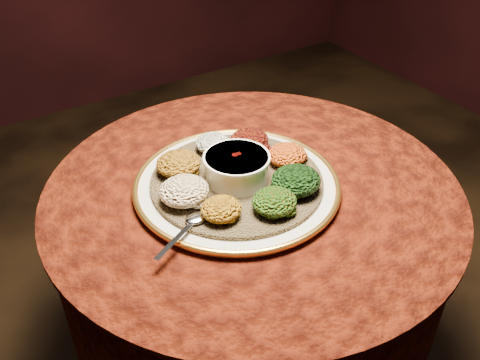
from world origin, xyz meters
TOP-DOWN VIEW (x-y plane):
  - table at (0.00, 0.00)m, footprint 0.96×0.96m
  - platter at (-0.04, 0.01)m, footprint 0.52×0.52m
  - injera at (-0.04, 0.01)m, footprint 0.49×0.49m
  - stew_bowl at (-0.04, 0.01)m, footprint 0.15×0.15m
  - spoon at (-0.19, -0.07)m, footprint 0.15×0.09m
  - portion_ayib at (-0.02, 0.14)m, footprint 0.08×0.08m
  - portion_kitfo at (0.06, 0.11)m, footprint 0.10×0.09m
  - portion_tikil at (0.10, 0.00)m, footprint 0.09×0.09m
  - portion_gomen at (0.05, -0.09)m, footprint 0.11×0.10m
  - portion_mixveg at (-0.03, -0.12)m, footprint 0.10×0.09m
  - portion_kik at (-0.13, -0.08)m, footprint 0.09×0.08m
  - portion_timatim at (-0.17, 0.00)m, footprint 0.11×0.10m
  - portion_shiro at (-0.13, 0.10)m, footprint 0.10×0.10m

SIDE VIEW (x-z plane):
  - table at x=0.00m, z-range 0.19..0.92m
  - platter at x=-0.04m, z-range 0.73..0.76m
  - injera at x=-0.04m, z-range 0.75..0.76m
  - spoon at x=-0.19m, z-range 0.76..0.77m
  - portion_ayib at x=-0.02m, z-range 0.76..0.80m
  - portion_kik at x=-0.13m, z-range 0.76..0.80m
  - portion_tikil at x=0.10m, z-range 0.76..0.81m
  - portion_mixveg at x=-0.03m, z-range 0.76..0.81m
  - portion_kitfo at x=0.06m, z-range 0.76..0.81m
  - portion_shiro at x=-0.13m, z-range 0.76..0.81m
  - portion_timatim at x=-0.17m, z-range 0.76..0.81m
  - portion_gomen at x=0.05m, z-range 0.76..0.81m
  - stew_bowl at x=-0.04m, z-range 0.77..0.83m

